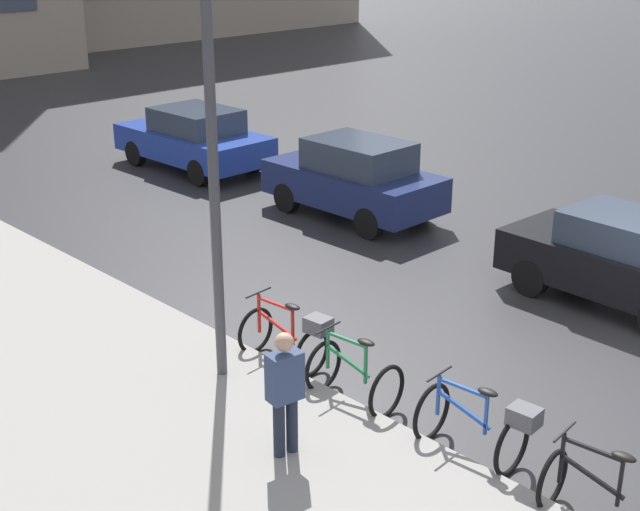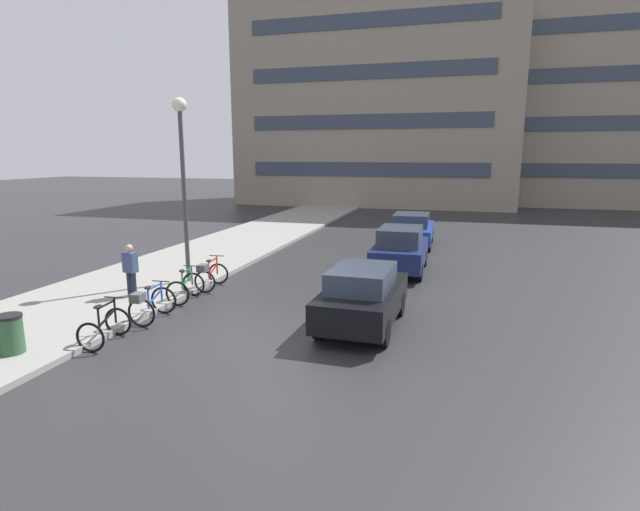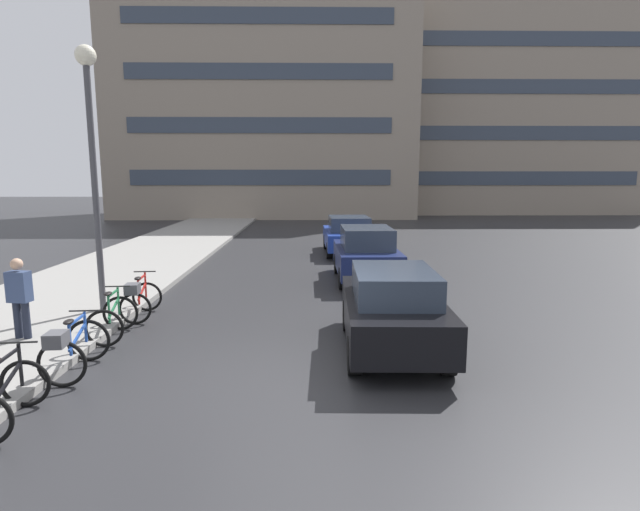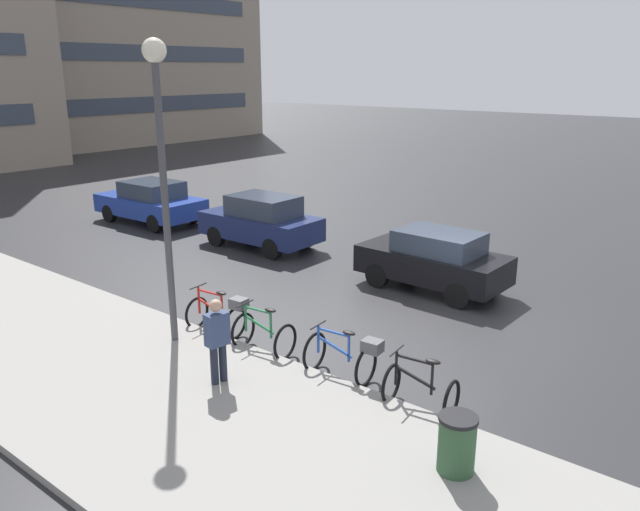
{
  "view_description": "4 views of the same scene",
  "coord_description": "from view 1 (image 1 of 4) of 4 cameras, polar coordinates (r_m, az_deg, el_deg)",
  "views": [
    {
      "loc": [
        -10.98,
        -5.06,
        6.05
      ],
      "look_at": [
        -1.62,
        4.62,
        0.89
      ],
      "focal_mm": 50.0,
      "sensor_mm": 36.0,
      "label": 1
    },
    {
      "loc": [
        4.24,
        -10.59,
        4.28
      ],
      "look_at": [
        -0.03,
        4.41,
        1.1
      ],
      "focal_mm": 28.0,
      "sensor_mm": 36.0,
      "label": 2
    },
    {
      "loc": [
        0.5,
        -7.65,
        3.23
      ],
      "look_at": [
        0.68,
        3.62,
        1.42
      ],
      "focal_mm": 28.0,
      "sensor_mm": 36.0,
      "label": 3
    },
    {
      "loc": [
        -11.73,
        -5.94,
        5.46
      ],
      "look_at": [
        -0.01,
        3.37,
        0.98
      ],
      "focal_mm": 35.0,
      "sensor_mm": 36.0,
      "label": 4
    }
  ],
  "objects": [
    {
      "name": "car_navy",
      "position": [
        18.89,
        2.22,
        4.97
      ],
      "size": [
        1.84,
        3.91,
        1.68
      ],
      "color": "navy",
      "rests_on": "ground"
    },
    {
      "name": "bicycle_third",
      "position": [
        11.76,
        2.19,
        -7.71
      ],
      "size": [
        0.83,
        1.19,
        0.99
      ],
      "color": "black",
      "rests_on": "ground"
    },
    {
      "name": "pedestrian",
      "position": [
        10.3,
        -2.25,
        -8.69
      ],
      "size": [
        0.43,
        0.29,
        1.69
      ],
      "color": "#1E2333",
      "rests_on": "ground"
    },
    {
      "name": "bicycle_nearest",
      "position": [
        10.05,
        17.47,
        -14.42
      ],
      "size": [
        0.8,
        1.2,
        0.99
      ],
      "color": "black",
      "rests_on": "ground"
    },
    {
      "name": "ground_plane",
      "position": [
        13.52,
        19.02,
        -6.86
      ],
      "size": [
        140.0,
        140.0,
        0.0
      ],
      "primitive_type": "plane",
      "color": "#28282B"
    },
    {
      "name": "car_blue",
      "position": [
        22.82,
        -8.06,
        7.44
      ],
      "size": [
        2.03,
        4.27,
        1.56
      ],
      "color": "navy",
      "rests_on": "ground"
    },
    {
      "name": "bicycle_second",
      "position": [
        10.73,
        10.32,
        -10.55
      ],
      "size": [
        0.84,
        1.47,
        0.97
      ],
      "color": "black",
      "rests_on": "ground"
    },
    {
      "name": "car_black",
      "position": [
        15.33,
        18.79,
        -0.21
      ],
      "size": [
        1.83,
        3.82,
        1.56
      ],
      "color": "black",
      "rests_on": "ground"
    },
    {
      "name": "streetlamp",
      "position": [
        11.14,
        -7.09,
        10.93
      ],
      "size": [
        0.45,
        0.45,
        6.01
      ],
      "color": "#424247",
      "rests_on": "ground"
    },
    {
      "name": "bicycle_farthest",
      "position": [
        12.61,
        -1.87,
        -5.14
      ],
      "size": [
        0.81,
        1.46,
        1.0
      ],
      "color": "black",
      "rests_on": "ground"
    }
  ]
}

